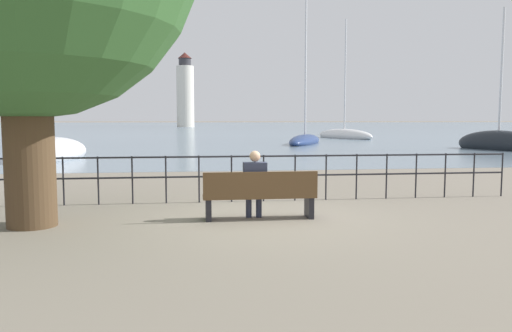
% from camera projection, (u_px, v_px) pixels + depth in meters
% --- Properties ---
extents(ground_plane, '(1000.00, 1000.00, 0.00)m').
position_uv_depth(ground_plane, '(259.00, 219.00, 9.28)').
color(ground_plane, gray).
extents(harbor_water, '(600.00, 300.00, 0.01)m').
position_uv_depth(harbor_water, '(196.00, 125.00, 165.93)').
color(harbor_water, slate).
rests_on(harbor_water, ground_plane).
extents(park_bench, '(2.09, 0.45, 0.90)m').
position_uv_depth(park_bench, '(260.00, 196.00, 9.18)').
color(park_bench, brown).
rests_on(park_bench, ground_plane).
extents(seated_person_left, '(0.43, 0.35, 1.27)m').
position_uv_depth(seated_person_left, '(255.00, 182.00, 9.22)').
color(seated_person_left, '#2D3347').
rests_on(seated_person_left, ground_plane).
extents(promenade_railing, '(12.34, 0.04, 1.05)m').
position_uv_depth(promenade_railing, '(248.00, 171.00, 11.17)').
color(promenade_railing, black).
rests_on(promenade_railing, ground_plane).
extents(sailboat_1, '(4.35, 8.59, 11.80)m').
position_uv_depth(sailboat_1, '(344.00, 135.00, 48.54)').
color(sailboat_1, white).
rests_on(sailboat_1, ground_plane).
extents(sailboat_2, '(4.93, 8.55, 10.97)m').
position_uv_depth(sailboat_2, '(305.00, 140.00, 37.95)').
color(sailboat_2, navy).
rests_on(sailboat_2, ground_plane).
extents(sailboat_4, '(3.62, 5.93, 8.99)m').
position_uv_depth(sailboat_4, '(498.00, 144.00, 30.30)').
color(sailboat_4, black).
rests_on(sailboat_4, ground_plane).
extents(sailboat_5, '(3.70, 6.32, 12.71)m').
position_uv_depth(sailboat_5, '(49.00, 152.00, 23.14)').
color(sailboat_5, silver).
rests_on(sailboat_5, ground_plane).
extents(harbor_lighthouse, '(4.24, 4.24, 18.13)m').
position_uv_depth(harbor_lighthouse, '(185.00, 92.00, 122.37)').
color(harbor_lighthouse, silver).
rests_on(harbor_lighthouse, ground_plane).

